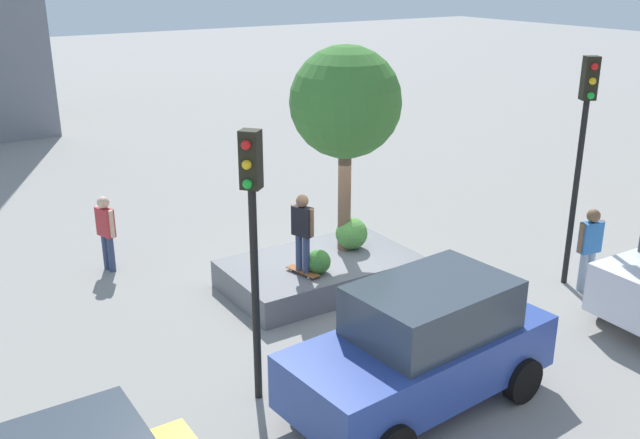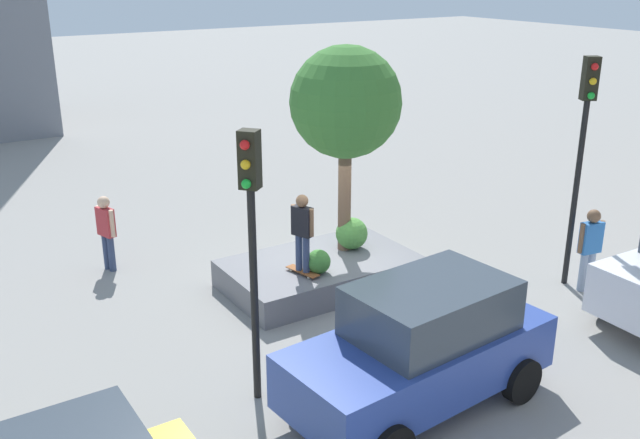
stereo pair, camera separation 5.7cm
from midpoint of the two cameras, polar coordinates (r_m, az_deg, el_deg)
The scene contains 12 objects.
ground_plane at distance 15.24m, azimuth 1.20°, elevation -5.40°, with size 120.00×120.00×0.00m, color gray.
planter_ledge at distance 15.22m, azimuth 0.11°, elevation -4.22°, with size 3.97×2.39×0.58m, color slate.
plaza_tree at distance 14.77m, azimuth 2.18°, elevation 9.27°, with size 2.32×2.32×4.40m.
boxwood_shrub at distance 14.37m, azimuth -0.01°, elevation -3.39°, with size 0.49×0.49×0.49m, color #3D7A33.
hedge_clump at distance 15.57m, azimuth 2.66°, elevation -1.12°, with size 0.70×0.70×0.70m, color #4C8C3D.
skateboard at distance 14.40m, azimuth -1.28°, elevation -4.18°, with size 0.38×0.83×0.07m.
skateboarder at distance 14.04m, azimuth -1.31°, elevation -0.65°, with size 0.33×0.52×1.61m.
sedan_parked at distance 11.08m, azimuth 8.31°, elevation -9.99°, with size 4.46×2.31×2.01m.
traffic_light_corner at distance 10.36m, azimuth -5.35°, elevation -0.23°, with size 0.37×0.37×4.32m.
traffic_light_median at distance 15.29m, azimuth 20.42°, elevation 6.38°, with size 0.36×0.37×4.81m.
bystander_watching at distance 16.37m, azimuth -16.65°, elevation -0.65°, with size 0.32×0.57×1.73m.
passerby_with_bag at distance 15.73m, azimuth 20.91°, elevation -1.86°, with size 0.60×0.28×1.79m.
Camera 2 is at (7.64, 11.48, 6.49)m, focal length 39.96 mm.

